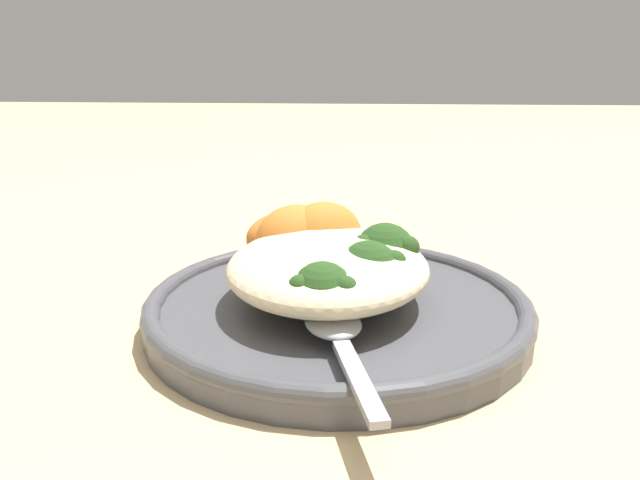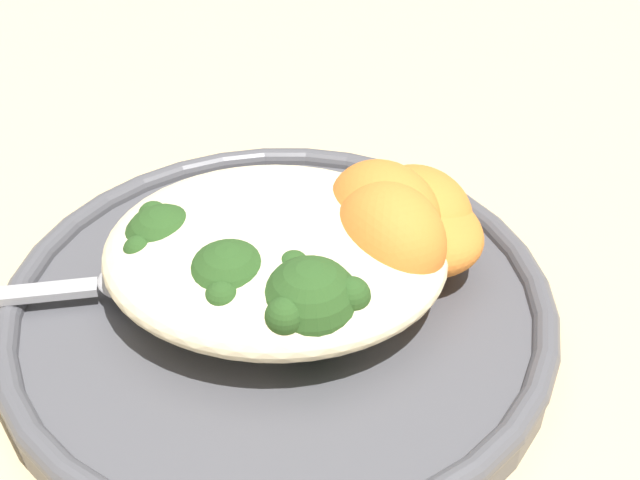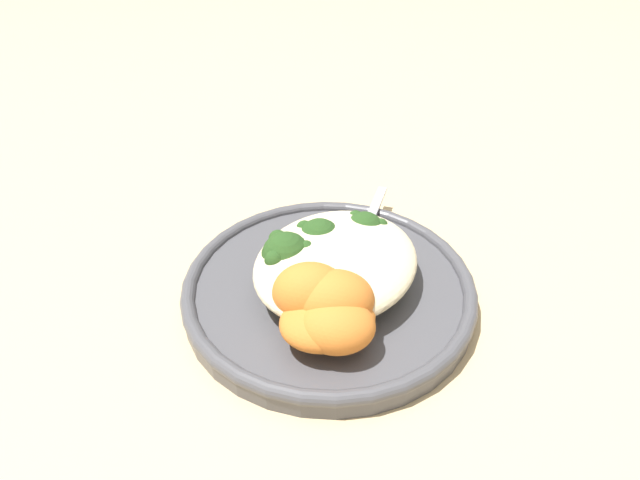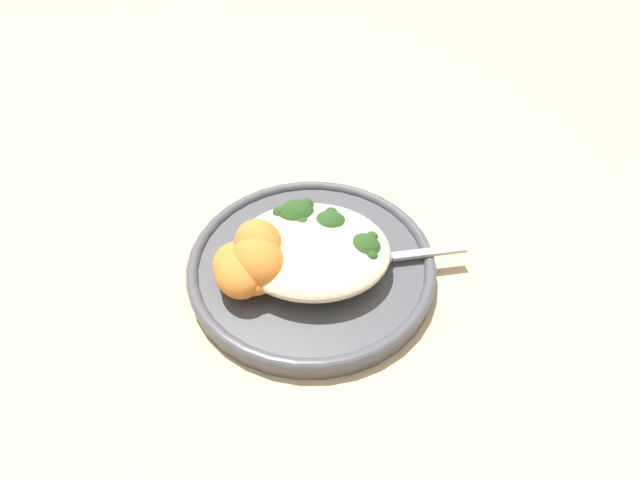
{
  "view_description": "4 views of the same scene",
  "coord_description": "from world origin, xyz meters",
  "px_view_note": "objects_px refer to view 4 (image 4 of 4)",
  "views": [
    {
      "loc": [
        0.36,
        0.02,
        0.17
      ],
      "look_at": [
        -0.01,
        -0.0,
        0.06
      ],
      "focal_mm": 35.0,
      "sensor_mm": 36.0,
      "label": 1
    },
    {
      "loc": [
        -0.06,
        0.3,
        0.28
      ],
      "look_at": [
        -0.04,
        0.02,
        0.06
      ],
      "focal_mm": 50.0,
      "sensor_mm": 36.0,
      "label": 2
    },
    {
      "loc": [
        -0.29,
        -0.16,
        0.29
      ],
      "look_at": [
        -0.02,
        0.01,
        0.06
      ],
      "focal_mm": 28.0,
      "sensor_mm": 36.0,
      "label": 3
    },
    {
      "loc": [
        0.02,
        -0.33,
        0.38
      ],
      "look_at": [
        -0.01,
        -0.0,
        0.06
      ],
      "focal_mm": 28.0,
      "sensor_mm": 36.0,
      "label": 4
    }
  ],
  "objects_px": {
    "plate": "(312,264)",
    "sweet_potato_chunk_3": "(259,261)",
    "quinoa_mound": "(312,250)",
    "broccoli_stalk_0": "(316,278)",
    "sweet_potato_chunk_2": "(259,246)",
    "broccoli_stalk_1": "(342,255)",
    "sweet_potato_chunk_0": "(239,273)",
    "spoon": "(382,257)",
    "broccoli_stalk_2": "(320,236)",
    "broccoli_stalk_3": "(296,224)",
    "sweet_potato_chunk_1": "(246,267)"
  },
  "relations": [
    {
      "from": "broccoli_stalk_0",
      "to": "plate",
      "type": "bearing_deg",
      "value": 138.52
    },
    {
      "from": "broccoli_stalk_1",
      "to": "broccoli_stalk_3",
      "type": "relative_size",
      "value": 1.5
    },
    {
      "from": "broccoli_stalk_2",
      "to": "sweet_potato_chunk_3",
      "type": "distance_m",
      "value": 0.07
    },
    {
      "from": "broccoli_stalk_2",
      "to": "sweet_potato_chunk_3",
      "type": "relative_size",
      "value": 1.31
    },
    {
      "from": "quinoa_mound",
      "to": "broccoli_stalk_1",
      "type": "bearing_deg",
      "value": -2.75
    },
    {
      "from": "broccoli_stalk_2",
      "to": "sweet_potato_chunk_1",
      "type": "distance_m",
      "value": 0.08
    },
    {
      "from": "broccoli_stalk_2",
      "to": "plate",
      "type": "bearing_deg",
      "value": -165.37
    },
    {
      "from": "broccoli_stalk_0",
      "to": "sweet_potato_chunk_1",
      "type": "xyz_separation_m",
      "value": [
        -0.07,
        0.0,
        0.0
      ]
    },
    {
      "from": "sweet_potato_chunk_2",
      "to": "sweet_potato_chunk_3",
      "type": "height_order",
      "value": "sweet_potato_chunk_2"
    },
    {
      "from": "plate",
      "to": "spoon",
      "type": "distance_m",
      "value": 0.07
    },
    {
      "from": "plate",
      "to": "spoon",
      "type": "bearing_deg",
      "value": 2.54
    },
    {
      "from": "sweet_potato_chunk_2",
      "to": "broccoli_stalk_1",
      "type": "bearing_deg",
      "value": 3.29
    },
    {
      "from": "sweet_potato_chunk_1",
      "to": "spoon",
      "type": "height_order",
      "value": "sweet_potato_chunk_1"
    },
    {
      "from": "broccoli_stalk_1",
      "to": "sweet_potato_chunk_3",
      "type": "relative_size",
      "value": 2.14
    },
    {
      "from": "sweet_potato_chunk_0",
      "to": "broccoli_stalk_1",
      "type": "bearing_deg",
      "value": 20.69
    },
    {
      "from": "spoon",
      "to": "sweet_potato_chunk_3",
      "type": "bearing_deg",
      "value": -177.64
    },
    {
      "from": "broccoli_stalk_1",
      "to": "spoon",
      "type": "height_order",
      "value": "broccoli_stalk_1"
    },
    {
      "from": "sweet_potato_chunk_2",
      "to": "broccoli_stalk_3",
      "type": "bearing_deg",
      "value": 51.85
    },
    {
      "from": "sweet_potato_chunk_1",
      "to": "sweet_potato_chunk_3",
      "type": "bearing_deg",
      "value": 8.91
    },
    {
      "from": "broccoli_stalk_0",
      "to": "sweet_potato_chunk_2",
      "type": "height_order",
      "value": "sweet_potato_chunk_2"
    },
    {
      "from": "quinoa_mound",
      "to": "broccoli_stalk_0",
      "type": "height_order",
      "value": "quinoa_mound"
    },
    {
      "from": "broccoli_stalk_0",
      "to": "broccoli_stalk_2",
      "type": "xyz_separation_m",
      "value": [
        -0.0,
        0.05,
        0.01
      ]
    },
    {
      "from": "broccoli_stalk_0",
      "to": "sweet_potato_chunk_1",
      "type": "bearing_deg",
      "value": -148.08
    },
    {
      "from": "broccoli_stalk_0",
      "to": "sweet_potato_chunk_2",
      "type": "xyz_separation_m",
      "value": [
        -0.06,
        0.02,
        0.01
      ]
    },
    {
      "from": "broccoli_stalk_0",
      "to": "broccoli_stalk_3",
      "type": "height_order",
      "value": "broccoli_stalk_3"
    },
    {
      "from": "quinoa_mound",
      "to": "spoon",
      "type": "relative_size",
      "value": 1.25
    },
    {
      "from": "quinoa_mound",
      "to": "broccoli_stalk_2",
      "type": "bearing_deg",
      "value": 73.98
    },
    {
      "from": "sweet_potato_chunk_2",
      "to": "sweet_potato_chunk_3",
      "type": "distance_m",
      "value": 0.02
    },
    {
      "from": "sweet_potato_chunk_3",
      "to": "plate",
      "type": "bearing_deg",
      "value": 35.15
    },
    {
      "from": "sweet_potato_chunk_2",
      "to": "spoon",
      "type": "xyz_separation_m",
      "value": [
        0.12,
        0.02,
        -0.02
      ]
    },
    {
      "from": "plate",
      "to": "sweet_potato_chunk_0",
      "type": "bearing_deg",
      "value": -144.87
    },
    {
      "from": "broccoli_stalk_0",
      "to": "broccoli_stalk_3",
      "type": "xyz_separation_m",
      "value": [
        -0.03,
        0.06,
        0.01
      ]
    },
    {
      "from": "quinoa_mound",
      "to": "plate",
      "type": "bearing_deg",
      "value": 101.08
    },
    {
      "from": "quinoa_mound",
      "to": "sweet_potato_chunk_1",
      "type": "relative_size",
      "value": 2.11
    },
    {
      "from": "sweet_potato_chunk_0",
      "to": "sweet_potato_chunk_1",
      "type": "xyz_separation_m",
      "value": [
        0.0,
        0.01,
        -0.0
      ]
    },
    {
      "from": "broccoli_stalk_0",
      "to": "sweet_potato_chunk_0",
      "type": "relative_size",
      "value": 1.24
    },
    {
      "from": "broccoli_stalk_3",
      "to": "plate",
      "type": "bearing_deg",
      "value": -139.59
    },
    {
      "from": "broccoli_stalk_1",
      "to": "sweet_potato_chunk_3",
      "type": "xyz_separation_m",
      "value": [
        -0.07,
        -0.02,
        0.01
      ]
    },
    {
      "from": "broccoli_stalk_1",
      "to": "broccoli_stalk_2",
      "type": "bearing_deg",
      "value": 127.5
    },
    {
      "from": "plate",
      "to": "sweet_potato_chunk_0",
      "type": "distance_m",
      "value": 0.08
    },
    {
      "from": "quinoa_mound",
      "to": "sweet_potato_chunk_2",
      "type": "distance_m",
      "value": 0.05
    },
    {
      "from": "broccoli_stalk_0",
      "to": "quinoa_mound",
      "type": "bearing_deg",
      "value": 138.96
    },
    {
      "from": "quinoa_mound",
      "to": "broccoli_stalk_2",
      "type": "xyz_separation_m",
      "value": [
        0.01,
        0.02,
        -0.0
      ]
    },
    {
      "from": "broccoli_stalk_3",
      "to": "sweet_potato_chunk_3",
      "type": "xyz_separation_m",
      "value": [
        -0.03,
        -0.06,
        0.0
      ]
    },
    {
      "from": "plate",
      "to": "sweet_potato_chunk_3",
      "type": "distance_m",
      "value": 0.06
    },
    {
      "from": "quinoa_mound",
      "to": "sweet_potato_chunk_0",
      "type": "xyz_separation_m",
      "value": [
        -0.06,
        -0.04,
        0.0
      ]
    },
    {
      "from": "broccoli_stalk_1",
      "to": "sweet_potato_chunk_1",
      "type": "distance_m",
      "value": 0.09
    },
    {
      "from": "plate",
      "to": "sweet_potato_chunk_0",
      "type": "relative_size",
      "value": 4.46
    },
    {
      "from": "broccoli_stalk_2",
      "to": "sweet_potato_chunk_2",
      "type": "distance_m",
      "value": 0.06
    },
    {
      "from": "broccoli_stalk_2",
      "to": "broccoli_stalk_3",
      "type": "bearing_deg",
      "value": 109.44
    }
  ]
}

